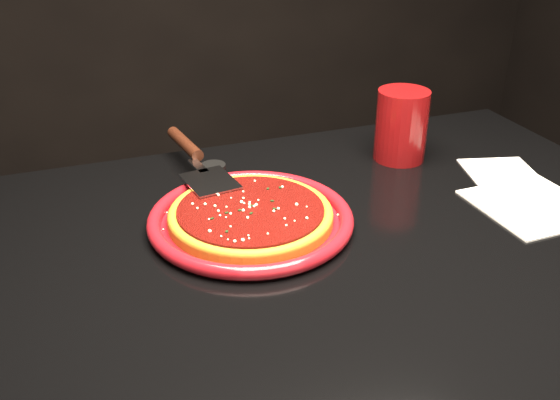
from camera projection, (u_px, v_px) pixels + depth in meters
The scene contains 11 objects.
plate at pixel (251, 219), 0.98m from camera, with size 0.32×0.32×0.02m, color maroon.
pizza_crust at pixel (251, 217), 0.98m from camera, with size 0.26×0.26×0.01m, color #926119.
pizza_crust_rim at pixel (251, 213), 0.98m from camera, with size 0.26×0.26×0.02m, color #926119.
pizza_sauce at pixel (251, 211), 0.97m from camera, with size 0.23×0.23×0.01m, color #600D09.
parmesan_dusting at pixel (250, 207), 0.97m from camera, with size 0.22×0.22×0.01m, color #F4E6BD, non-canonical shape.
basil_flecks at pixel (250, 207), 0.97m from camera, with size 0.20×0.20×0.00m, color black, non-canonical shape.
pizza_server at pixel (197, 159), 1.11m from camera, with size 0.09×0.33×0.02m, color #B7B9BE, non-canonical shape.
cup at pixel (401, 125), 1.19m from camera, with size 0.10×0.10×0.14m, color maroon.
napkin_a at pixel (533, 205), 1.04m from camera, with size 0.18×0.18×0.00m, color silver.
napkin_b at pixel (502, 173), 1.15m from camera, with size 0.13×0.13×0.00m, color silver.
ramekin at pixel (214, 173), 1.12m from camera, with size 0.04×0.04×0.03m, color black.
Camera 1 is at (-0.34, -0.75, 1.25)m, focal length 40.00 mm.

